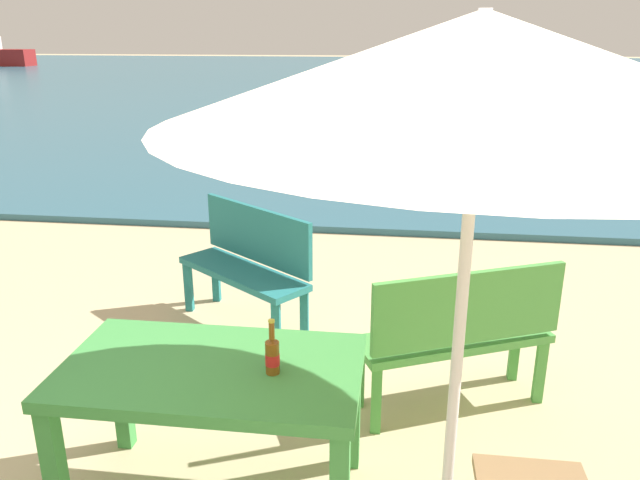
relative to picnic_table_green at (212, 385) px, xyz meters
The scene contains 8 objects.
sea_water 29.33m from the picnic_table_green, 89.19° to the left, with size 120.00×50.00×0.08m, color #2D6075.
picnic_table_green is the anchor object (origin of this frame).
beer_bottle_amber 0.36m from the picnic_table_green, ahead, with size 0.07×0.07×0.26m.
patio_umbrella 1.86m from the picnic_table_green, 19.38° to the right, with size 2.10×2.10×2.30m.
bench_teal_center 1.97m from the picnic_table_green, 98.93° to the left, with size 1.17×1.01×0.95m.
bench_green_right 1.55m from the picnic_table_green, 37.31° to the left, with size 1.24×0.82×0.95m.
swimmer_person 9.38m from the picnic_table_green, 100.92° to the left, with size 0.34×0.34×0.41m.
boat_ferry 21.85m from the picnic_table_green, 80.21° to the left, with size 5.09×1.39×1.85m.
Camera 1 is at (0.42, -1.76, 2.23)m, focal length 34.55 mm.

